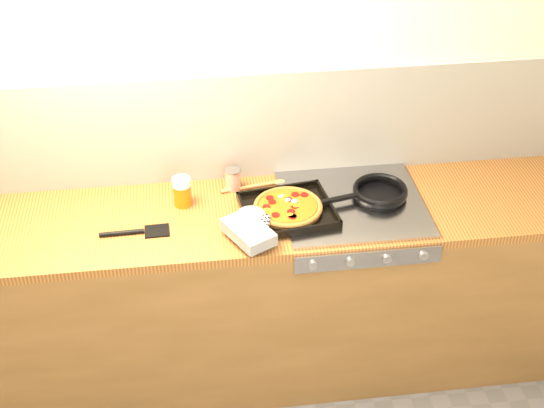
{
  "coord_description": "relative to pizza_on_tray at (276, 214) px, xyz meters",
  "views": [
    {
      "loc": [
        -0.23,
        -1.48,
        2.76
      ],
      "look_at": [
        0.1,
        1.08,
        0.95
      ],
      "focal_mm": 50.0,
      "sensor_mm": 36.0,
      "label": 1
    }
  ],
  "objects": [
    {
      "name": "frying_pan",
      "position": [
        0.46,
        0.11,
        -0.0
      ],
      "size": [
        0.41,
        0.28,
        0.04
      ],
      "color": "black",
      "rests_on": "stovetop"
    },
    {
      "name": "juice_glass",
      "position": [
        -0.38,
        0.17,
        0.03
      ],
      "size": [
        0.1,
        0.1,
        0.13
      ],
      "color": "#CE600C",
      "rests_on": "counter_run"
    },
    {
      "name": "wooden_spoon",
      "position": [
        -0.04,
        0.26,
        -0.03
      ],
      "size": [
        0.3,
        0.07,
        0.02
      ],
      "color": "#A67A46",
      "rests_on": "counter_run"
    },
    {
      "name": "counter_run",
      "position": [
        -0.11,
        0.08,
        -0.49
      ],
      "size": [
        3.2,
        0.62,
        0.9
      ],
      "color": "brown",
      "rests_on": "ground"
    },
    {
      "name": "black_spatula",
      "position": [
        -0.58,
        -0.01,
        -0.03
      ],
      "size": [
        0.28,
        0.09,
        0.02
      ],
      "color": "black",
      "rests_on": "counter_run"
    },
    {
      "name": "tomato_can",
      "position": [
        -0.16,
        0.27,
        0.01
      ],
      "size": [
        0.09,
        0.09,
        0.1
      ],
      "color": "maroon",
      "rests_on": "counter_run"
    },
    {
      "name": "pizza_on_tray",
      "position": [
        0.0,
        0.0,
        0.0
      ],
      "size": [
        0.5,
        0.48,
        0.06
      ],
      "color": "black",
      "rests_on": "stovetop"
    },
    {
      "name": "stovetop",
      "position": [
        0.34,
        0.08,
        -0.04
      ],
      "size": [
        0.6,
        0.56,
        0.02
      ],
      "primitive_type": "cube",
      "color": "#9E9EA3",
      "rests_on": "counter_run"
    },
    {
      "name": "room_shell",
      "position": [
        -0.11,
        0.37,
        0.21
      ],
      "size": [
        3.2,
        3.2,
        3.2
      ],
      "color": "white",
      "rests_on": "ground"
    }
  ]
}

